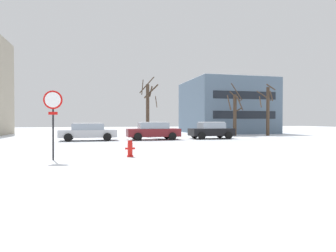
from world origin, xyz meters
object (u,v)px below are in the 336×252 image
Objects in this scene: parked_car_maroon at (153,131)px; parked_car_black at (211,130)px; fire_hydrant at (130,148)px; stop_sign at (53,111)px; parked_car_silver at (88,132)px.

parked_car_black reaches higher than parked_car_maroon.
fire_hydrant is 0.18× the size of parked_car_maroon.
fire_hydrant is at bearing 5.60° from stop_sign.
parked_car_maroon is at bearing 73.89° from fire_hydrant.
parked_car_silver is 1.02× the size of parked_car_maroon.
parked_car_silver reaches higher than fire_hydrant.
stop_sign is at bearing -95.19° from parked_car_silver.
stop_sign reaches higher than parked_car_silver.
parked_car_maroon is (6.37, 11.36, -1.23)m from stop_sign.
fire_hydrant is at bearing -127.24° from parked_car_black.
fire_hydrant is 14.06m from parked_car_black.
parked_car_maroon is at bearing 60.74° from stop_sign.
fire_hydrant is (3.17, 0.31, -1.60)m from stop_sign.
parked_car_black is at bearing 52.76° from fire_hydrant.
parked_car_maroon reaches higher than parked_car_silver.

